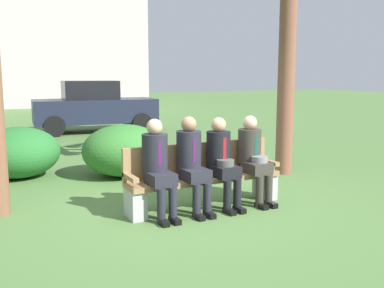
{
  "coord_description": "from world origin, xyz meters",
  "views": [
    {
      "loc": [
        -2.66,
        -5.22,
        1.84
      ],
      "look_at": [
        0.23,
        0.37,
        0.85
      ],
      "focal_mm": 40.72,
      "sensor_mm": 36.0,
      "label": 1
    }
  ],
  "objects_px": {
    "park_bench": "(203,176)",
    "shrub_near_bench": "(124,150)",
    "seated_man_rightmost": "(253,154)",
    "parked_car_far": "(94,107)",
    "seated_man_leftmost": "(158,163)",
    "seated_man_centerright": "(222,158)",
    "seated_man_centerleft": "(192,159)",
    "shrub_mid_lawn": "(18,152)"
  },
  "relations": [
    {
      "from": "park_bench",
      "to": "seated_man_centerleft",
      "type": "distance_m",
      "value": 0.4
    },
    {
      "from": "shrub_mid_lawn",
      "to": "parked_car_far",
      "type": "bearing_deg",
      "value": 63.14
    },
    {
      "from": "seated_man_centerright",
      "to": "seated_man_rightmost",
      "type": "height_order",
      "value": "seated_man_rightmost"
    },
    {
      "from": "park_bench",
      "to": "parked_car_far",
      "type": "xyz_separation_m",
      "value": [
        0.82,
        8.91,
        0.4
      ]
    },
    {
      "from": "seated_man_leftmost",
      "to": "parked_car_far",
      "type": "distance_m",
      "value": 9.18
    },
    {
      "from": "park_bench",
      "to": "seated_man_rightmost",
      "type": "height_order",
      "value": "seated_man_rightmost"
    },
    {
      "from": "parked_car_far",
      "to": "park_bench",
      "type": "bearing_deg",
      "value": -95.24
    },
    {
      "from": "seated_man_centerleft",
      "to": "parked_car_far",
      "type": "bearing_deg",
      "value": 83.3
    },
    {
      "from": "seated_man_centerright",
      "to": "seated_man_rightmost",
      "type": "bearing_deg",
      "value": 0.02
    },
    {
      "from": "seated_man_centerleft",
      "to": "seated_man_centerright",
      "type": "height_order",
      "value": "seated_man_centerleft"
    },
    {
      "from": "seated_man_leftmost",
      "to": "seated_man_centerright",
      "type": "bearing_deg",
      "value": -0.48
    },
    {
      "from": "seated_man_leftmost",
      "to": "seated_man_centerleft",
      "type": "height_order",
      "value": "seated_man_centerleft"
    },
    {
      "from": "seated_man_leftmost",
      "to": "seated_man_rightmost",
      "type": "distance_m",
      "value": 1.5
    },
    {
      "from": "seated_man_centerright",
      "to": "park_bench",
      "type": "bearing_deg",
      "value": 148.23
    },
    {
      "from": "seated_man_leftmost",
      "to": "park_bench",
      "type": "bearing_deg",
      "value": 9.9
    },
    {
      "from": "seated_man_rightmost",
      "to": "parked_car_far",
      "type": "distance_m",
      "value": 9.05
    },
    {
      "from": "seated_man_rightmost",
      "to": "shrub_mid_lawn",
      "type": "relative_size",
      "value": 0.85
    },
    {
      "from": "seated_man_leftmost",
      "to": "seated_man_rightmost",
      "type": "height_order",
      "value": "seated_man_leftmost"
    },
    {
      "from": "park_bench",
      "to": "seated_man_rightmost",
      "type": "xyz_separation_m",
      "value": [
        0.76,
        -0.14,
        0.27
      ]
    },
    {
      "from": "seated_man_leftmost",
      "to": "seated_man_rightmost",
      "type": "bearing_deg",
      "value": -0.3
    },
    {
      "from": "seated_man_rightmost",
      "to": "parked_car_far",
      "type": "height_order",
      "value": "parked_car_far"
    },
    {
      "from": "seated_man_leftmost",
      "to": "seated_man_centerright",
      "type": "relative_size",
      "value": 1.02
    },
    {
      "from": "seated_man_centerleft",
      "to": "shrub_near_bench",
      "type": "bearing_deg",
      "value": 93.08
    },
    {
      "from": "seated_man_leftmost",
      "to": "shrub_mid_lawn",
      "type": "distance_m",
      "value": 3.51
    },
    {
      "from": "park_bench",
      "to": "shrub_near_bench",
      "type": "xyz_separation_m",
      "value": [
        -0.38,
        2.34,
        0.05
      ]
    },
    {
      "from": "shrub_near_bench",
      "to": "parked_car_far",
      "type": "height_order",
      "value": "parked_car_far"
    },
    {
      "from": "seated_man_centerright",
      "to": "seated_man_rightmost",
      "type": "relative_size",
      "value": 1.0
    },
    {
      "from": "seated_man_centerleft",
      "to": "seated_man_rightmost",
      "type": "relative_size",
      "value": 1.02
    },
    {
      "from": "seated_man_centerleft",
      "to": "shrub_mid_lawn",
      "type": "xyz_separation_m",
      "value": [
        -1.89,
        3.22,
        -0.26
      ]
    },
    {
      "from": "seated_man_centerright",
      "to": "parked_car_far",
      "type": "height_order",
      "value": "parked_car_far"
    },
    {
      "from": "seated_man_centerleft",
      "to": "seated_man_rightmost",
      "type": "bearing_deg",
      "value": -0.51
    },
    {
      "from": "shrub_near_bench",
      "to": "seated_man_leftmost",
      "type": "bearing_deg",
      "value": -98.47
    },
    {
      "from": "park_bench",
      "to": "parked_car_far",
      "type": "height_order",
      "value": "parked_car_far"
    },
    {
      "from": "seated_man_rightmost",
      "to": "seated_man_leftmost",
      "type": "bearing_deg",
      "value": 179.7
    },
    {
      "from": "seated_man_centerright",
      "to": "parked_car_far",
      "type": "distance_m",
      "value": 9.07
    },
    {
      "from": "parked_car_far",
      "to": "shrub_near_bench",
      "type": "bearing_deg",
      "value": -100.31
    },
    {
      "from": "seated_man_leftmost",
      "to": "parked_car_far",
      "type": "relative_size",
      "value": 0.32
    },
    {
      "from": "park_bench",
      "to": "seated_man_centerright",
      "type": "distance_m",
      "value": 0.38
    },
    {
      "from": "parked_car_far",
      "to": "shrub_mid_lawn",
      "type": "bearing_deg",
      "value": -116.86
    },
    {
      "from": "seated_man_rightmost",
      "to": "shrub_mid_lawn",
      "type": "height_order",
      "value": "seated_man_rightmost"
    },
    {
      "from": "seated_man_leftmost",
      "to": "seated_man_centerright",
      "type": "height_order",
      "value": "seated_man_leftmost"
    },
    {
      "from": "seated_man_centerright",
      "to": "shrub_mid_lawn",
      "type": "bearing_deg",
      "value": 126.16
    }
  ]
}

